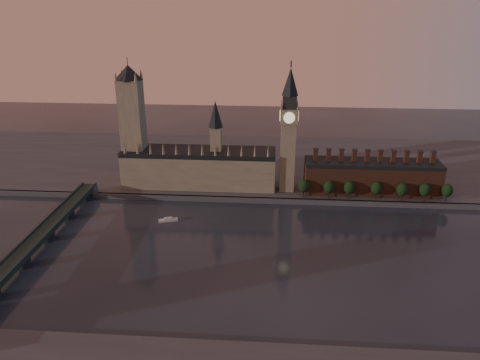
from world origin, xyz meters
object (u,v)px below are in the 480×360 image
object	(u,v)px
westminster_bridge	(34,244)
river_boat	(168,220)
big_ben	(289,129)
victoria_tower	(132,122)

from	to	relation	value
westminster_bridge	river_boat	world-z (taller)	westminster_bridge
westminster_bridge	big_ben	bearing A→B (deg)	34.33
big_ben	westminster_bridge	size ratio (longest dim) A/B	0.54
victoria_tower	river_boat	xyz separation A→B (m)	(40.99, -63.90, -58.01)
victoria_tower	big_ben	size ratio (longest dim) A/B	1.01
westminster_bridge	river_boat	size ratio (longest dim) A/B	13.66
big_ben	river_boat	xyz separation A→B (m)	(-89.01, -58.90, -55.75)
victoria_tower	big_ben	xyz separation A→B (m)	(130.00, -5.00, -2.26)
big_ben	river_boat	size ratio (longest dim) A/B	7.31
big_ben	westminster_bridge	distance (m)	205.83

